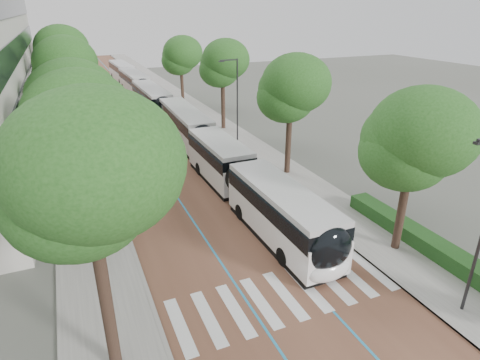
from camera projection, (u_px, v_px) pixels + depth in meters
name	position (u px, v px, depth m)	size (l,w,h in m)	color
ground	(292.00, 310.00, 17.63)	(160.00, 160.00, 0.00)	#51544C
road	(134.00, 112.00, 51.32)	(11.00, 140.00, 0.02)	brown
sidewalk_left	(71.00, 117.00, 48.55)	(4.00, 140.00, 0.12)	gray
sidewalk_right	(190.00, 106.00, 54.04)	(4.00, 140.00, 0.12)	gray
kerb_left	(87.00, 115.00, 49.25)	(0.20, 140.00, 0.14)	gray
kerb_right	(176.00, 107.00, 53.35)	(0.20, 140.00, 0.14)	gray
zebra_crossing	(285.00, 295.00, 18.54)	(10.55, 3.60, 0.01)	silver
lane_line_left	(121.00, 113.00, 50.72)	(0.12, 126.00, 0.01)	teal
lane_line_right	(146.00, 110.00, 51.90)	(0.12, 126.00, 0.01)	teal
hedge	(445.00, 254.00, 20.76)	(1.20, 14.00, 0.80)	#193F16
streetlight_far	(236.00, 96.00, 36.68)	(1.82, 0.20, 8.00)	#28282A
lamp_post_left	(113.00, 180.00, 20.51)	(0.14, 0.14, 8.00)	#28282A
trees_left	(64.00, 74.00, 34.79)	(6.13, 60.66, 10.02)	black
trees_right	(245.00, 78.00, 36.74)	(5.43, 47.36, 8.88)	black
lead_bus	(252.00, 188.00, 25.65)	(2.70, 18.42, 3.20)	black
bus_queued_0	(186.00, 126.00, 39.12)	(2.80, 12.45, 3.20)	white
bus_queued_1	(152.00, 100.00, 49.89)	(2.73, 12.44, 3.20)	white
bus_queued_2	(135.00, 83.00, 61.08)	(2.95, 12.48, 3.20)	white
bus_queued_3	(122.00, 72.00, 71.37)	(3.02, 12.49, 3.20)	white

